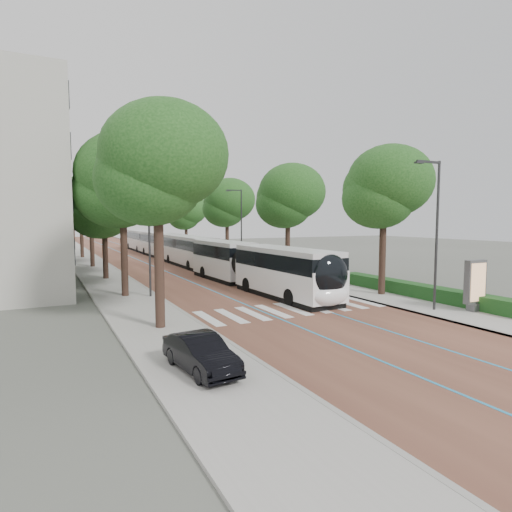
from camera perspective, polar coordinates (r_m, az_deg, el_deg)
The scene contains 21 objects.
ground at distance 23.27m, azimuth 5.75°, elevation -7.60°, with size 160.00×160.00×0.00m, color #51544C.
road at distance 60.59m, azimuth -15.05°, elevation 0.04°, with size 11.00×140.00×0.02m, color brown.
sidewalk_left at distance 59.52m, azimuth -22.14°, elevation -0.19°, with size 4.00×140.00×0.12m, color #999690.
sidewalk_right at distance 62.53m, azimuth -8.32°, elevation 0.36°, with size 4.00×140.00×0.12m, color #999690.
kerb_left at distance 59.70m, azimuth -20.32°, elevation -0.12°, with size 0.20×140.00×0.14m, color gray.
kerb_right at distance 61.96m, azimuth -9.98°, elevation 0.29°, with size 0.20×140.00×0.14m, color gray.
zebra_crossing at distance 24.20m, azimuth 4.87°, elevation -7.04°, with size 10.55×3.60×0.01m.
lane_line_left at distance 60.28m, azimuth -16.54°, elevation -0.00°, with size 0.12×126.00×0.01m, color teal.
lane_line_right at distance 60.93m, azimuth -13.58°, elevation 0.11°, with size 0.12×126.00×0.01m, color teal.
hedge at distance 29.02m, azimuth 21.13°, elevation -4.35°, with size 1.20×14.00×0.80m, color #174419.
streetlight_near at distance 24.82m, azimuth 22.74°, elevation 4.04°, with size 1.82×0.20×8.00m.
streetlight_far at distance 45.25m, azimuth -2.17°, elevation 4.68°, with size 1.82×0.20×8.00m.
lamp_post_left at distance 27.83m, azimuth -14.04°, elevation 2.90°, with size 0.14×0.14×8.00m, color #2D2E30.
trees_left at distance 43.84m, azimuth -20.72°, elevation 6.73°, with size 6.41×60.88×9.99m.
trees_right at distance 46.26m, azimuth -1.26°, elevation 6.88°, with size 6.03×47.64×9.41m.
lead_bus at distance 30.69m, azimuth 0.05°, elevation -1.43°, with size 3.17×18.47×3.20m.
bus_queued_0 at distance 45.73m, azimuth -8.77°, elevation 0.63°, with size 2.60×12.41×3.20m.
bus_queued_1 at distance 58.22m, azimuth -12.63°, elevation 1.49°, with size 2.70×12.43×3.20m.
bus_queued_2 at distance 70.24m, azimuth -15.09°, elevation 2.02°, with size 2.64×12.42×3.20m.
ad_panel at distance 25.72m, azimuth 27.18°, elevation -3.38°, with size 1.33×0.52×2.75m.
parked_car at distance 14.33m, azimuth -7.39°, elevation -12.72°, with size 1.26×3.61×1.19m, color black.
Camera 1 is at (-12.26, -19.12, 5.07)m, focal length 30.00 mm.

